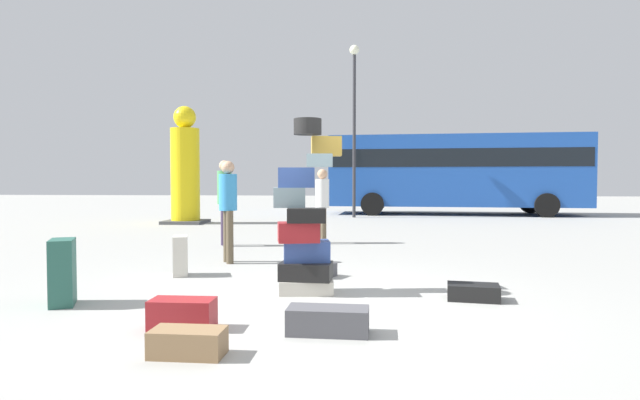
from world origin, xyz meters
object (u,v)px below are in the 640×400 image
suitcase_cream_behind_tower (180,256)px  parked_bus (454,169)px  person_bearded_onlooker (225,195)px  suitcase_maroon_white_trunk (182,314)px  person_tourist_with_camera (322,199)px  suitcase_tower (305,226)px  person_passerby_in_red (228,202)px  suitcase_brown_left_side (188,342)px  lamp_post (354,106)px  suitcase_charcoal_foreground_near (311,269)px  yellow_dummy_statue (185,172)px  suitcase_teal_upright_blue (62,272)px  suitcase_charcoal_foreground_far (328,321)px  suitcase_black_right_side (473,292)px

suitcase_cream_behind_tower → parked_bus: bearing=47.7°
person_bearded_onlooker → suitcase_maroon_white_trunk: bearing=-16.4°
person_bearded_onlooker → person_tourist_with_camera: 2.11m
suitcase_tower → person_passerby_in_red: (-1.55, 2.23, 0.19)m
person_bearded_onlooker → person_passerby_in_red: bearing=-11.3°
suitcase_brown_left_side → person_tourist_with_camera: person_tourist_with_camera is taller
suitcase_cream_behind_tower → lamp_post: size_ratio=0.09×
suitcase_charcoal_foreground_near → person_bearded_onlooker: size_ratio=0.39×
suitcase_tower → yellow_dummy_statue: 11.18m
yellow_dummy_statue → parked_bus: yellow_dummy_statue is taller
suitcase_cream_behind_tower → suitcase_teal_upright_blue: suitcase_teal_upright_blue is taller
suitcase_teal_upright_blue → suitcase_maroon_white_trunk: bearing=-49.5°
suitcase_charcoal_foreground_near → person_passerby_in_red: size_ratio=0.41×
suitcase_brown_left_side → person_bearded_onlooker: bearing=103.5°
suitcase_charcoal_foreground_far → suitcase_cream_behind_tower: bearing=132.9°
suitcase_tower → suitcase_black_right_side: suitcase_tower is taller
parked_bus → lamp_post: (-4.00, -2.09, 2.28)m
suitcase_charcoal_foreground_near → person_bearded_onlooker: (-2.17, 3.28, 0.98)m
suitcase_tower → suitcase_cream_behind_tower: suitcase_tower is taller
yellow_dummy_statue → person_passerby_in_red: bearing=-66.0°
suitcase_charcoal_foreground_far → suitcase_cream_behind_tower: (-2.35, 2.70, 0.17)m
lamp_post → yellow_dummy_statue: bearing=-149.5°
person_tourist_with_camera → lamp_post: size_ratio=0.26×
suitcase_charcoal_foreground_near → suitcase_maroon_white_trunk: suitcase_maroon_white_trunk is taller
suitcase_tower → lamp_post: lamp_post is taller
suitcase_charcoal_foreground_near → person_tourist_with_camera: person_tourist_with_camera is taller
suitcase_tower → person_passerby_in_red: bearing=124.8°
yellow_dummy_statue → lamp_post: bearing=30.5°
suitcase_charcoal_foreground_near → suitcase_cream_behind_tower: suitcase_cream_behind_tower is taller
suitcase_brown_left_side → person_tourist_with_camera: 7.50m
suitcase_charcoal_foreground_far → person_bearded_onlooker: bearing=115.0°
suitcase_teal_upright_blue → yellow_dummy_statue: 11.16m
suitcase_teal_upright_blue → suitcase_tower: bearing=-5.8°
suitcase_charcoal_foreground_far → suitcase_teal_upright_blue: bearing=166.5°
suitcase_charcoal_foreground_near → parked_bus: parked_bus is taller
suitcase_teal_upright_blue → suitcase_charcoal_foreground_near: bearing=14.3°
suitcase_tower → suitcase_charcoal_foreground_near: size_ratio=3.07×
suitcase_charcoal_foreground_near → suitcase_maroon_white_trunk: size_ratio=1.17×
suitcase_maroon_white_trunk → person_tourist_with_camera: (0.77, 6.70, 0.83)m
suitcase_cream_behind_tower → suitcase_maroon_white_trunk: (0.98, -2.66, -0.15)m
suitcase_charcoal_foreground_far → suitcase_charcoal_foreground_near: bearing=100.9°
suitcase_charcoal_foreground_near → parked_bus: 14.79m
suitcase_black_right_side → person_bearded_onlooker: 6.35m
suitcase_maroon_white_trunk → suitcase_cream_behind_tower: bearing=109.6°
person_passerby_in_red → parked_bus: 14.25m
suitcase_charcoal_foreground_far → parked_bus: parked_bus is taller
suitcase_charcoal_foreground_far → suitcase_black_right_side: 2.17m
suitcase_black_right_side → person_tourist_with_camera: (-2.19, 5.27, 0.88)m
parked_bus → suitcase_brown_left_side: bearing=-101.9°
suitcase_teal_upright_blue → yellow_dummy_statue: size_ratio=0.20×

